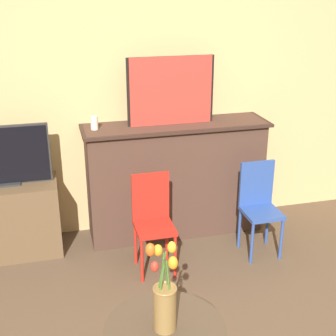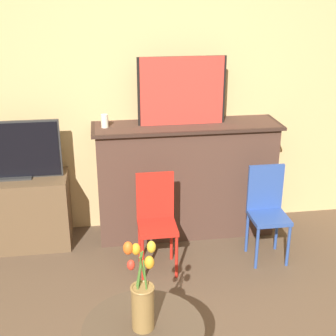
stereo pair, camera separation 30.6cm
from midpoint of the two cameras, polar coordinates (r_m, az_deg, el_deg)
The scene contains 9 objects.
wall_back at distance 3.91m, azimuth 1.62°, elevation 11.43°, with size 8.00×0.06×2.70m.
fireplace_mantel at distance 3.97m, azimuth 4.38°, elevation -1.26°, with size 1.53×0.43×0.98m.
painting at distance 3.74m, azimuth 4.08°, elevation 9.31°, with size 0.71×0.03×0.54m.
mantel_candle at distance 3.71m, azimuth -5.39°, elevation 5.71°, with size 0.06×0.06×0.11m.
tv_stand at distance 3.98m, azimuth -15.82°, elevation -5.21°, with size 0.84×0.40×0.60m.
tv_monitor at distance 3.79m, azimuth -16.61°, elevation 1.93°, with size 0.79×0.12×0.47m.
chair_red at distance 3.49m, azimuth 1.10°, elevation -5.97°, with size 0.28×0.28×0.75m.
chair_blue at distance 3.74m, azimuth 14.31°, elevation -4.70°, with size 0.28×0.28×0.75m.
vase_tulips at distance 2.33m, azimuth 0.74°, elevation -15.66°, with size 0.16×0.16×0.47m.
Camera 2 is at (-0.52, -1.69, 2.03)m, focal length 50.00 mm.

